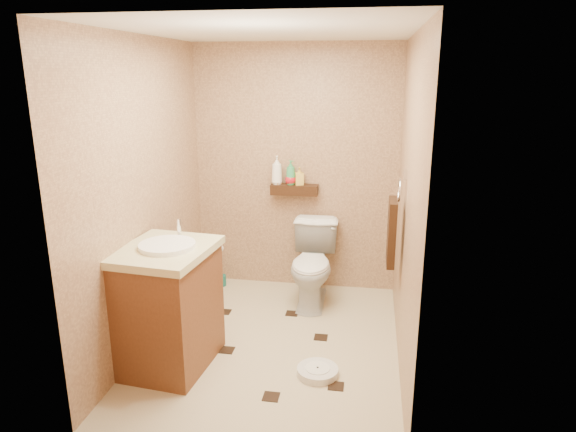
# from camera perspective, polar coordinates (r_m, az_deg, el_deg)

# --- Properties ---
(ground) EXTENTS (2.50, 2.50, 0.00)m
(ground) POSITION_cam_1_polar(r_m,az_deg,el_deg) (4.30, -1.75, -13.98)
(ground) COLOR #C4AC8F
(ground) RESTS_ON ground
(wall_back) EXTENTS (2.00, 0.04, 2.40)m
(wall_back) POSITION_cam_1_polar(r_m,az_deg,el_deg) (5.05, 0.86, 5.15)
(wall_back) COLOR tan
(wall_back) RESTS_ON ground
(wall_front) EXTENTS (2.00, 0.04, 2.40)m
(wall_front) POSITION_cam_1_polar(r_m,az_deg,el_deg) (2.68, -7.07, -4.70)
(wall_front) COLOR tan
(wall_front) RESTS_ON ground
(wall_left) EXTENTS (0.04, 2.50, 2.40)m
(wall_left) POSITION_cam_1_polar(r_m,az_deg,el_deg) (4.15, -15.58, 2.22)
(wall_left) COLOR tan
(wall_left) RESTS_ON ground
(wall_right) EXTENTS (0.04, 2.50, 2.40)m
(wall_right) POSITION_cam_1_polar(r_m,az_deg,el_deg) (3.78, 13.14, 1.10)
(wall_right) COLOR tan
(wall_right) RESTS_ON ground
(ceiling) EXTENTS (2.00, 2.50, 0.02)m
(ceiling) POSITION_cam_1_polar(r_m,az_deg,el_deg) (3.74, -2.07, 19.88)
(ceiling) COLOR silver
(ceiling) RESTS_ON wall_back
(wall_shelf) EXTENTS (0.46, 0.14, 0.10)m
(wall_shelf) POSITION_cam_1_polar(r_m,az_deg,el_deg) (5.01, 0.71, 2.95)
(wall_shelf) COLOR #331D0E
(wall_shelf) RESTS_ON wall_back
(floor_accents) EXTENTS (1.20, 1.36, 0.01)m
(floor_accents) POSITION_cam_1_polar(r_m,az_deg,el_deg) (4.26, -1.24, -14.18)
(floor_accents) COLOR black
(floor_accents) RESTS_ON ground
(toilet) EXTENTS (0.44, 0.76, 0.76)m
(toilet) POSITION_cam_1_polar(r_m,az_deg,el_deg) (4.84, 2.77, -5.42)
(toilet) COLOR white
(toilet) RESTS_ON ground
(vanity) EXTENTS (0.70, 0.82, 1.07)m
(vanity) POSITION_cam_1_polar(r_m,az_deg,el_deg) (3.93, -13.15, -9.60)
(vanity) COLOR brown
(vanity) RESTS_ON ground
(bathroom_scale) EXTENTS (0.32, 0.32, 0.06)m
(bathroom_scale) POSITION_cam_1_polar(r_m,az_deg,el_deg) (3.90, 3.30, -16.85)
(bathroom_scale) COLOR silver
(bathroom_scale) RESTS_ON ground
(toilet_brush) EXTENTS (0.10, 0.10, 0.44)m
(toilet_brush) POSITION_cam_1_polar(r_m,az_deg,el_deg) (5.33, -7.46, -6.12)
(toilet_brush) COLOR #175C51
(toilet_brush) RESTS_ON ground
(towel_ring) EXTENTS (0.12, 0.30, 0.76)m
(towel_ring) POSITION_cam_1_polar(r_m,az_deg,el_deg) (4.09, 11.50, -1.42)
(towel_ring) COLOR silver
(towel_ring) RESTS_ON wall_right
(toilet_paper) EXTENTS (0.12, 0.11, 0.12)m
(toilet_paper) POSITION_cam_1_polar(r_m,az_deg,el_deg) (4.87, -11.27, -2.87)
(toilet_paper) COLOR silver
(toilet_paper) RESTS_ON wall_left
(bottle_a) EXTENTS (0.12, 0.12, 0.28)m
(bottle_a) POSITION_cam_1_polar(r_m,az_deg,el_deg) (5.00, -1.24, 5.12)
(bottle_a) COLOR white
(bottle_a) RESTS_ON wall_shelf
(bottle_b) EXTENTS (0.09, 0.09, 0.14)m
(bottle_b) POSITION_cam_1_polar(r_m,az_deg,el_deg) (5.01, -1.18, 4.38)
(bottle_b) COLOR orange
(bottle_b) RESTS_ON wall_shelf
(bottle_c) EXTENTS (0.11, 0.11, 0.14)m
(bottle_c) POSITION_cam_1_polar(r_m,az_deg,el_deg) (4.99, 0.28, 4.29)
(bottle_c) COLOR red
(bottle_c) RESTS_ON wall_shelf
(bottle_d) EXTENTS (0.13, 0.13, 0.24)m
(bottle_d) POSITION_cam_1_polar(r_m,az_deg,el_deg) (4.98, 0.30, 4.87)
(bottle_d) COLOR #359F5F
(bottle_d) RESTS_ON wall_shelf
(bottle_e) EXTENTS (0.10, 0.10, 0.17)m
(bottle_e) POSITION_cam_1_polar(r_m,az_deg,el_deg) (4.97, 1.27, 4.48)
(bottle_e) COLOR #E2BB4B
(bottle_e) RESTS_ON wall_shelf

